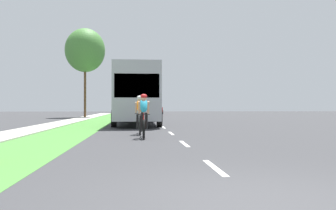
{
  "coord_description": "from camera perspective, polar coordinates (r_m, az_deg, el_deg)",
  "views": [
    {
      "loc": [
        -1.43,
        -4.18,
        1.14
      ],
      "look_at": [
        0.76,
        21.55,
        1.24
      ],
      "focal_mm": 38.8,
      "sensor_mm": 36.0,
      "label": 1
    }
  ],
  "objects": [
    {
      "name": "ground_plane",
      "position": [
        24.25,
        -1.47,
        -2.92
      ],
      "size": [
        120.0,
        120.0,
        0.0
      ],
      "primitive_type": "plane",
      "color": "#38383A"
    },
    {
      "name": "grass_verge",
      "position": [
        24.39,
        -11.94,
        -2.89
      ],
      "size": [
        2.42,
        70.0,
        0.01
      ],
      "primitive_type": "cube",
      "color": "#478438",
      "rests_on": "ground_plane"
    },
    {
      "name": "sidewalk_concrete",
      "position": [
        24.73,
        -16.67,
        -2.85
      ],
      "size": [
        1.68,
        70.0,
        0.1
      ],
      "primitive_type": "cube",
      "color": "#B2ADA3",
      "rests_on": "ground_plane"
    },
    {
      "name": "lane_markings_center",
      "position": [
        28.24,
        -1.95,
        -2.54
      ],
      "size": [
        0.12,
        53.49,
        0.01
      ],
      "color": "white",
      "rests_on": "ground_plane"
    },
    {
      "name": "cyclist_lead",
      "position": [
        13.07,
        -3.85,
        -1.66
      ],
      "size": [
        0.42,
        1.72,
        1.58
      ],
      "color": "black",
      "rests_on": "ground_plane"
    },
    {
      "name": "cyclist_trailing",
      "position": [
        14.84,
        -4.43,
        -1.49
      ],
      "size": [
        0.42,
        1.72,
        1.58
      ],
      "color": "black",
      "rests_on": "ground_plane"
    },
    {
      "name": "bus_silver",
      "position": [
        23.89,
        -4.9,
        1.79
      ],
      "size": [
        2.78,
        11.6,
        3.48
      ],
      "color": "#A5A8AD",
      "rests_on": "ground_plane"
    },
    {
      "name": "pickup_dark_green",
      "position": [
        43.05,
        -4.61,
        -0.65
      ],
      "size": [
        2.22,
        5.1,
        1.64
      ],
      "color": "#194C2D",
      "rests_on": "ground_plane"
    },
    {
      "name": "sedan_red",
      "position": [
        55.22,
        -1.91,
        -0.62
      ],
      "size": [
        1.98,
        4.3,
        1.52
      ],
      "color": "red",
      "rests_on": "ground_plane"
    },
    {
      "name": "street_tree_far",
      "position": [
        38.93,
        -12.9,
        8.35
      ],
      "size": [
        4.1,
        4.1,
        9.22
      ],
      "color": "brown",
      "rests_on": "ground_plane"
    }
  ]
}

